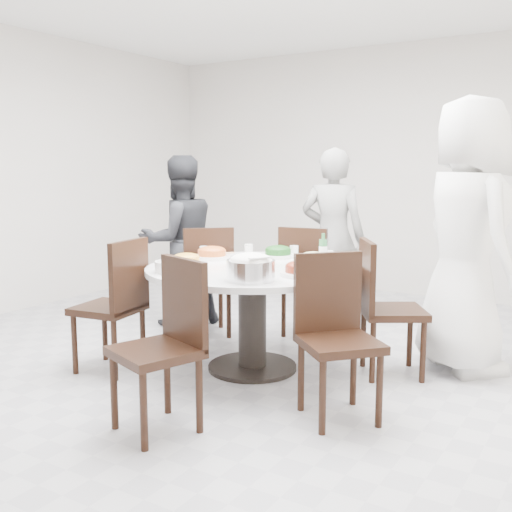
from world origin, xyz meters
The scene contains 22 objects.
floor centered at (0.00, 0.00, 0.00)m, with size 6.00×6.00×0.01m, color #ADADB2.
wall_back centered at (0.00, 3.00, 1.40)m, with size 6.00×0.01×2.80m, color silver.
dining_table centered at (-0.02, -0.12, 0.38)m, with size 1.50×1.50×0.75m, color white.
chair_ne centered at (0.87, 0.30, 0.47)m, with size 0.42×0.42×0.95m, color black.
chair_n centered at (-0.09, 0.91, 0.47)m, with size 0.42×0.42×0.95m, color black.
chair_nw centered at (-0.85, 0.43, 0.47)m, with size 0.42×0.42×0.95m, color black.
chair_sw centered at (-0.88, -0.68, 0.47)m, with size 0.42×0.42×0.95m, color black.
chair_s centered at (0.08, -1.27, 0.47)m, with size 0.42×0.42×0.95m, color black.
chair_se centered at (0.87, -0.59, 0.47)m, with size 0.42×0.42×0.95m, color black.
diner_right centered at (1.26, 0.68, 0.97)m, with size 0.94×0.61×1.93m, color silver.
diner_middle centered at (-0.05, 1.31, 0.81)m, with size 0.59×0.39×1.62m, color black.
diner_left centered at (-1.26, 0.60, 0.77)m, with size 0.75×0.59×1.55m, color black.
dish_greens centered at (-0.07, 0.34, 0.78)m, with size 0.26×0.26×0.07m, color white.
dish_pale centered at (0.32, 0.17, 0.79)m, with size 0.26×0.26×0.07m, color white.
dish_orange centered at (-0.47, 0.02, 0.79)m, with size 0.28×0.28×0.07m, color white.
dish_redbrown centered at (0.45, -0.25, 0.79)m, with size 0.29×0.29×0.07m, color white.
dish_tofu centered at (-0.43, -0.35, 0.78)m, with size 0.25×0.25×0.06m, color white.
rice_bowl centered at (0.25, -0.56, 0.81)m, with size 0.30×0.30×0.13m, color silver.
soup_bowl centered at (-0.35, -0.59, 0.79)m, with size 0.24×0.24×0.07m, color white.
beverage_bottle centered at (0.30, 0.36, 0.86)m, with size 0.06×0.06×0.21m, color #2D703E.
tea_cups centered at (-0.01, 0.53, 0.79)m, with size 0.07×0.07×0.08m, color white.
chopsticks centered at (0.01, 0.51, 0.76)m, with size 0.24×0.04×0.01m, color tan, non-canonical shape.
Camera 1 is at (2.21, -3.64, 1.45)m, focal length 42.00 mm.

